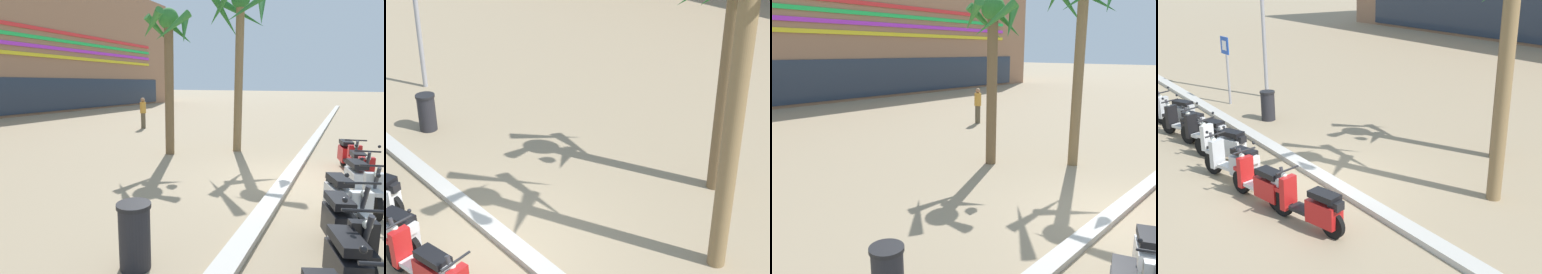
% 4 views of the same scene
% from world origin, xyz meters
% --- Properties ---
extents(ground_plane, '(200.00, 200.00, 0.00)m').
position_xyz_m(ground_plane, '(0.00, 0.00, 0.00)').
color(ground_plane, '#9E896B').
extents(curb_strip, '(60.00, 0.36, 0.12)m').
position_xyz_m(curb_strip, '(0.00, 0.38, 0.06)').
color(curb_strip, '#BCB7AD').
rests_on(curb_strip, ground).
extents(scooter_silver_gap_after_mid, '(1.68, 0.90, 1.17)m').
position_xyz_m(scooter_silver_gap_after_mid, '(-6.04, -1.07, 0.47)').
color(scooter_silver_gap_after_mid, black).
rests_on(scooter_silver_gap_after_mid, ground).
extents(scooter_black_second_in_line, '(1.77, 0.87, 1.17)m').
position_xyz_m(scooter_black_second_in_line, '(-4.83, -1.20, 0.44)').
color(scooter_black_second_in_line, black).
rests_on(scooter_black_second_in_line, ground).
extents(scooter_black_last_in_row, '(1.75, 0.83, 1.17)m').
position_xyz_m(scooter_black_last_in_row, '(-3.62, -1.05, 0.46)').
color(scooter_black_last_in_row, black).
rests_on(scooter_black_last_in_row, ground).
extents(scooter_white_far_back, '(1.67, 0.88, 1.17)m').
position_xyz_m(scooter_white_far_back, '(-2.45, -1.02, 0.46)').
color(scooter_white_far_back, black).
rests_on(scooter_white_far_back, ground).
extents(scooter_silver_mid_rear, '(1.81, 0.81, 1.17)m').
position_xyz_m(scooter_silver_mid_rear, '(-1.07, -1.30, 0.46)').
color(scooter_silver_mid_rear, black).
rests_on(scooter_silver_mid_rear, ground).
extents(scooter_red_lead_nearest, '(1.74, 0.66, 1.17)m').
position_xyz_m(scooter_red_lead_nearest, '(0.27, -1.30, 0.45)').
color(scooter_red_lead_nearest, black).
rests_on(scooter_red_lead_nearest, ground).
extents(scooter_red_mid_front, '(1.84, 0.74, 1.04)m').
position_xyz_m(scooter_red_mid_front, '(1.81, -1.02, 0.45)').
color(scooter_red_mid_front, black).
rests_on(scooter_red_mid_front, ground).
extents(crossing_sign, '(0.60, 0.13, 2.40)m').
position_xyz_m(crossing_sign, '(-7.79, 1.33, 1.50)').
color(crossing_sign, '#939399').
rests_on(crossing_sign, ground).
extents(palm_tree_by_mall_entrance, '(1.90, 1.95, 5.10)m').
position_xyz_m(palm_tree_by_mall_entrance, '(1.30, 4.83, 3.79)').
color(palm_tree_by_mall_entrance, brown).
rests_on(palm_tree_by_mall_entrance, ground).
extents(litter_bin, '(0.48, 0.48, 0.95)m').
position_xyz_m(litter_bin, '(-5.16, 1.55, 0.48)').
color(litter_bin, '#232328').
rests_on(litter_bin, ground).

